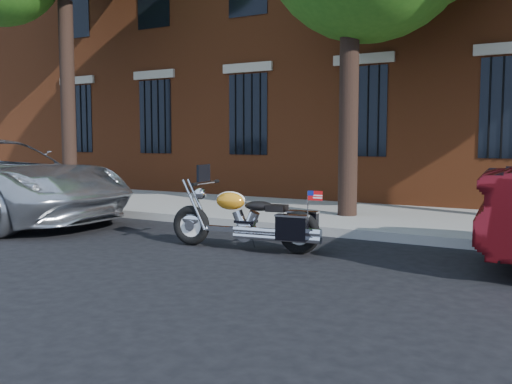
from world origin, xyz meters
The scene contains 4 objects.
ground centered at (0.00, 0.00, 0.00)m, with size 120.00×120.00×0.00m, color black.
curb centered at (0.00, 1.38, 0.07)m, with size 40.00×0.16×0.15m, color gray.
sidewalk centered at (0.00, 3.26, 0.07)m, with size 40.00×3.60×0.15m, color gray.
motorcycle centered at (0.31, -0.33, 0.41)m, with size 2.42×0.86×1.21m.
Camera 1 is at (4.43, -7.19, 1.57)m, focal length 40.00 mm.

